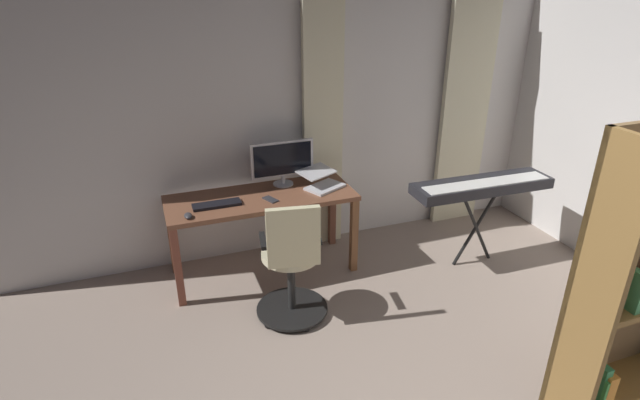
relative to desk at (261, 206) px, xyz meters
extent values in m
cube|color=silver|center=(-0.29, -0.45, 0.69)|extent=(5.34, 0.10, 2.65)
cube|color=beige|center=(-2.21, -0.34, 0.55)|extent=(0.52, 0.06, 2.38)
cube|color=beige|center=(-0.68, -0.34, 0.55)|extent=(0.37, 0.06, 2.38)
cube|color=brown|center=(0.00, 0.00, 0.08)|extent=(1.59, 0.60, 0.04)
cube|color=brown|center=(-0.75, 0.26, -0.29)|extent=(0.06, 0.06, 0.70)
cube|color=brown|center=(0.75, 0.26, -0.29)|extent=(0.06, 0.06, 0.70)
cube|color=brown|center=(-0.75, -0.26, -0.29)|extent=(0.06, 0.06, 0.70)
cube|color=brown|center=(0.75, -0.26, -0.29)|extent=(0.06, 0.06, 0.70)
cylinder|color=black|center=(-0.05, 0.68, -0.60)|extent=(0.56, 0.56, 0.02)
sphere|color=black|center=(-0.30, 0.72, -0.61)|extent=(0.05, 0.05, 0.05)
sphere|color=black|center=(-0.17, 0.45, -0.61)|extent=(0.05, 0.05, 0.05)
sphere|color=black|center=(0.13, 0.49, -0.61)|extent=(0.05, 0.05, 0.05)
sphere|color=black|center=(0.18, 0.79, -0.61)|extent=(0.05, 0.05, 0.05)
sphere|color=black|center=(-0.09, 0.93, -0.61)|extent=(0.05, 0.05, 0.05)
cylinder|color=black|center=(-0.05, 0.68, -0.36)|extent=(0.06, 0.06, 0.47)
cylinder|color=beige|center=(-0.05, 0.68, -0.10)|extent=(0.51, 0.51, 0.05)
cube|color=beige|center=(-0.01, 0.87, 0.15)|extent=(0.38, 0.11, 0.45)
cube|color=black|center=(0.15, 0.64, 0.03)|extent=(0.08, 0.24, 0.03)
cube|color=black|center=(-0.25, 0.71, 0.03)|extent=(0.08, 0.24, 0.03)
cylinder|color=silver|center=(-0.25, -0.18, 0.10)|extent=(0.18, 0.18, 0.01)
cylinder|color=silver|center=(-0.25, -0.18, 0.14)|extent=(0.04, 0.04, 0.07)
cube|color=silver|center=(-0.25, -0.19, 0.33)|extent=(0.56, 0.03, 0.32)
cube|color=black|center=(-0.25, -0.17, 0.33)|extent=(0.52, 0.01, 0.28)
cube|color=black|center=(0.38, 0.07, 0.11)|extent=(0.39, 0.12, 0.02)
cube|color=silver|center=(-0.57, 0.03, 0.11)|extent=(0.39, 0.33, 0.02)
cube|color=silver|center=(-0.52, -0.07, 0.22)|extent=(0.38, 0.33, 0.04)
ellipsoid|color=#333338|center=(0.63, 0.21, 0.11)|extent=(0.06, 0.10, 0.04)
cube|color=#333338|center=(-0.05, 0.11, 0.10)|extent=(0.12, 0.16, 0.01)
cube|color=olive|center=(-1.12, 2.33, 0.27)|extent=(0.04, 0.30, 1.83)
cube|color=brown|center=(-1.57, 2.19, 0.27)|extent=(0.94, 0.04, 1.83)
cube|color=olive|center=(-1.57, 2.33, -0.34)|extent=(0.87, 0.30, 0.04)
cube|color=#368C54|center=(-1.26, 2.33, -0.20)|extent=(0.05, 0.22, 0.23)
cube|color=#499A5C|center=(-1.28, 2.33, 0.40)|extent=(0.04, 0.27, 0.22)
cube|color=green|center=(-1.26, 2.33, -0.23)|extent=(0.06, 0.26, 0.17)
cube|color=orange|center=(-1.28, 2.33, -0.22)|extent=(0.06, 0.26, 0.19)
cylinder|color=black|center=(-1.85, 0.52, -0.28)|extent=(0.41, 0.04, 0.73)
cylinder|color=black|center=(-1.85, 0.52, -0.28)|extent=(0.41, 0.04, 0.73)
cube|color=#232328|center=(-1.85, 0.52, 0.13)|extent=(1.27, 0.36, 0.09)
cube|color=white|center=(-1.84, 0.57, 0.17)|extent=(1.17, 0.21, 0.01)
camera|label=1|loc=(0.86, 3.79, 1.81)|focal=28.08mm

